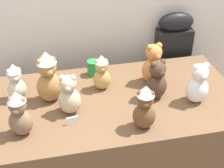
{
  "coord_description": "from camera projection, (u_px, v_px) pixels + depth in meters",
  "views": [
    {
      "loc": [
        -0.35,
        -1.39,
        2.01
      ],
      "look_at": [
        0.0,
        0.25,
        0.86
      ],
      "focal_mm": 52.87,
      "sensor_mm": 36.0,
      "label": 1
    }
  ],
  "objects": [
    {
      "name": "display_table",
      "position": [
        112.0,
        141.0,
        2.31
      ],
      "size": [
        1.64,
        0.84,
        0.74
      ],
      "primitive_type": "cube",
      "color": "brown",
      "rests_on": "ground_plane"
    },
    {
      "name": "teddy_bear_caramel",
      "position": [
        48.0,
        77.0,
        2.01
      ],
      "size": [
        0.18,
        0.16,
        0.35
      ],
      "rotation": [
        0.0,
        0.0,
        0.2
      ],
      "color": "#B27A42",
      "rests_on": "display_table"
    },
    {
      "name": "teddy_bear_mocha",
      "position": [
        19.0,
        114.0,
        1.77
      ],
      "size": [
        0.15,
        0.14,
        0.29
      ],
      "rotation": [
        0.0,
        0.0,
        -0.27
      ],
      "color": "#7F6047",
      "rests_on": "display_table"
    },
    {
      "name": "teddy_bear_sand",
      "position": [
        69.0,
        95.0,
        1.93
      ],
      "size": [
        0.15,
        0.14,
        0.27
      ],
      "rotation": [
        0.0,
        0.0,
        -0.17
      ],
      "color": "#CCB78E",
      "rests_on": "display_table"
    },
    {
      "name": "teddy_bear_cocoa",
      "position": [
        157.0,
        81.0,
        2.05
      ],
      "size": [
        0.17,
        0.15,
        0.28
      ],
      "rotation": [
        0.0,
        0.0,
        0.27
      ],
      "color": "#4C3323",
      "rests_on": "display_table"
    },
    {
      "name": "teddy_bear_ginger",
      "position": [
        153.0,
        65.0,
        2.2
      ],
      "size": [
        0.17,
        0.15,
        0.29
      ],
      "rotation": [
        0.0,
        0.0,
        0.19
      ],
      "color": "#D17F3D",
      "rests_on": "display_table"
    },
    {
      "name": "party_cup_green",
      "position": [
        93.0,
        68.0,
        2.32
      ],
      "size": [
        0.08,
        0.08,
        0.11
      ],
      "primitive_type": "cylinder",
      "color": "#238C3D",
      "rests_on": "display_table"
    },
    {
      "name": "teddy_bear_chestnut",
      "position": [
        145.0,
        108.0,
        1.81
      ],
      "size": [
        0.15,
        0.14,
        0.29
      ],
      "rotation": [
        0.0,
        0.0,
        -0.28
      ],
      "color": "brown",
      "rests_on": "display_table"
    },
    {
      "name": "instrument_case",
      "position": [
        170.0,
        71.0,
        2.77
      ],
      "size": [
        0.28,
        0.13,
        1.05
      ],
      "rotation": [
        0.0,
        0.0,
        -0.03
      ],
      "color": "black",
      "rests_on": "ground_plane"
    },
    {
      "name": "teddy_bear_cream",
      "position": [
        16.0,
        82.0,
        2.05
      ],
      "size": [
        0.13,
        0.12,
        0.26
      ],
      "rotation": [
        0.0,
        0.0,
        0.21
      ],
      "color": "beige",
      "rests_on": "display_table"
    },
    {
      "name": "teddy_bear_snow",
      "position": [
        198.0,
        84.0,
        2.02
      ],
      "size": [
        0.15,
        0.13,
        0.28
      ],
      "rotation": [
        0.0,
        0.0,
        0.05
      ],
      "color": "white",
      "rests_on": "display_table"
    },
    {
      "name": "name_card_front_left",
      "position": [
        72.0,
        121.0,
        1.9
      ],
      "size": [
        0.07,
        0.01,
        0.05
      ],
      "primitive_type": "cube",
      "rotation": [
        0.0,
        0.0,
        0.1
      ],
      "color": "white",
      "rests_on": "display_table"
    },
    {
      "name": "teddy_bear_honey",
      "position": [
        102.0,
        73.0,
        2.14
      ],
      "size": [
        0.12,
        0.11,
        0.25
      ],
      "rotation": [
        0.0,
        0.0,
        -0.07
      ],
      "color": "tan",
      "rests_on": "display_table"
    }
  ]
}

